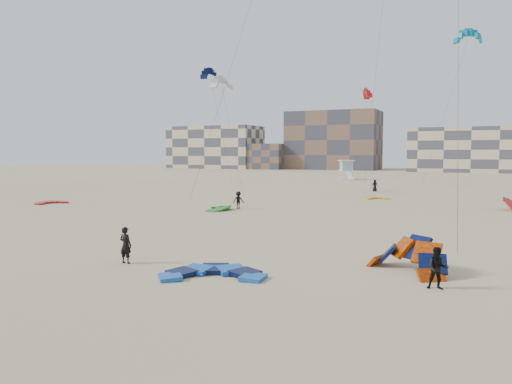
% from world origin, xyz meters
% --- Properties ---
extents(ground, '(320.00, 320.00, 0.00)m').
position_xyz_m(ground, '(0.00, 0.00, 0.00)').
color(ground, tan).
rests_on(ground, ground).
extents(kite_ground_blue, '(5.43, 5.53, 0.76)m').
position_xyz_m(kite_ground_blue, '(3.10, -0.01, 0.00)').
color(kite_ground_blue, blue).
rests_on(kite_ground_blue, ground).
extents(kite_ground_orange, '(5.50, 5.50, 3.98)m').
position_xyz_m(kite_ground_orange, '(10.56, 4.41, 0.00)').
color(kite_ground_orange, '#ED4300').
rests_on(kite_ground_orange, ground).
extents(kite_ground_red, '(4.18, 4.09, 0.58)m').
position_xyz_m(kite_ground_red, '(-27.41, 19.64, 0.00)').
color(kite_ground_red, '#B9001B').
rests_on(kite_ground_red, ground).
extents(kite_ground_green, '(4.63, 4.49, 1.39)m').
position_xyz_m(kite_ground_green, '(-8.96, 22.03, 0.00)').
color(kite_ground_green, '#1C7E25').
rests_on(kite_ground_green, ground).
extents(kite_ground_yellow, '(3.87, 3.91, 0.53)m').
position_xyz_m(kite_ground_yellow, '(2.39, 39.06, 0.00)').
color(kite_ground_yellow, '#FFAF16').
rests_on(kite_ground_yellow, ground).
extents(kitesurfer_main, '(0.65, 0.43, 1.78)m').
position_xyz_m(kitesurfer_main, '(-2.01, 0.51, 0.89)').
color(kitesurfer_main, black).
rests_on(kitesurfer_main, ground).
extents(kitesurfer_b, '(0.92, 0.78, 1.66)m').
position_xyz_m(kitesurfer_b, '(12.06, 1.96, 0.83)').
color(kitesurfer_b, black).
rests_on(kitesurfer_b, ground).
extents(kitesurfer_c, '(1.20, 1.19, 1.66)m').
position_xyz_m(kitesurfer_c, '(-7.54, 23.52, 0.83)').
color(kitesurfer_c, black).
rests_on(kitesurfer_c, ground).
extents(kitesurfer_e, '(0.92, 0.73, 1.64)m').
position_xyz_m(kitesurfer_e, '(-0.04, 49.96, 0.82)').
color(kitesurfer_e, black).
rests_on(kitesurfer_e, ground).
extents(kite_fly_grey, '(10.04, 12.07, 14.28)m').
position_xyz_m(kite_fly_grey, '(-17.02, 37.62, 13.93)').
color(kite_fly_grey, white).
rests_on(kite_fly_grey, ground).
extents(kite_fly_navy, '(4.26, 3.69, 16.09)m').
position_xyz_m(kite_fly_navy, '(-21.88, 43.24, 16.08)').
color(kite_fly_navy, '#041237').
rests_on(kite_fly_navy, ground).
extents(kite_fly_teal_b, '(7.78, 5.79, 22.16)m').
position_xyz_m(kite_fly_teal_b, '(10.73, 61.19, 21.87)').
color(kite_fly_teal_b, '#066FA1').
rests_on(kite_fly_teal_b, ground).
extents(kite_fly_red, '(4.39, 7.54, 15.41)m').
position_xyz_m(kite_fly_red, '(-4.78, 65.95, 15.02)').
color(kite_fly_red, '#B9001B').
rests_on(kite_fly_red, ground).
extents(lifeguard_tower_far, '(3.68, 5.72, 3.81)m').
position_xyz_m(lifeguard_tower_far, '(-11.43, 78.58, 1.89)').
color(lifeguard_tower_far, white).
rests_on(lifeguard_tower_far, ground).
extents(condo_west_a, '(30.00, 15.00, 14.00)m').
position_xyz_m(condo_west_a, '(-70.00, 130.00, 7.00)').
color(condo_west_a, beige).
rests_on(condo_west_a, ground).
extents(condo_west_b, '(28.00, 14.00, 18.00)m').
position_xyz_m(condo_west_b, '(-30.00, 134.00, 9.00)').
color(condo_west_b, brown).
rests_on(condo_west_b, ground).
extents(condo_mid, '(32.00, 16.00, 12.00)m').
position_xyz_m(condo_mid, '(10.00, 130.00, 6.00)').
color(condo_mid, beige).
rests_on(condo_mid, ground).
extents(condo_fill_left, '(12.00, 10.00, 8.00)m').
position_xyz_m(condo_fill_left, '(-50.00, 128.00, 4.00)').
color(condo_fill_left, brown).
rests_on(condo_fill_left, ground).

